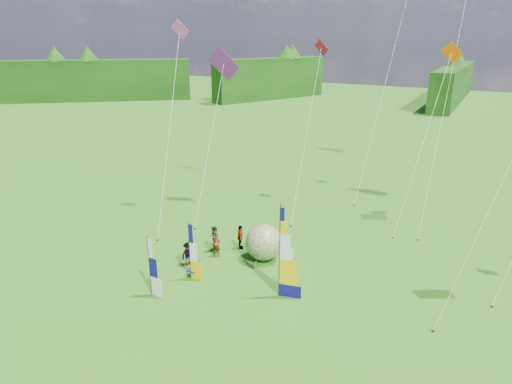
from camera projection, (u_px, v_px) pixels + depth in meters
The scene contains 18 objects.
ground at pixel (235, 321), 22.95m from camera, with size 220.00×220.00×0.00m, color #23780F.
treeline_ring at pixel (234, 250), 21.63m from camera, with size 210.00×210.00×8.00m, color #1E5511, non-canonical shape.
feather_banner_main at pixel (280, 253), 24.32m from camera, with size 1.41×0.10×5.23m, color #0E0A59, non-canonical shape.
side_banner_left at pixel (190, 252), 26.35m from camera, with size 0.98×0.10×3.52m, color #E8B700, non-canonical shape.
side_banner_far at pixel (150, 267), 24.73m from camera, with size 1.02×0.10×3.46m, color white, non-canonical shape.
bol_inflatable at pixel (264, 242), 28.86m from camera, with size 2.34×2.34×2.34m, color navy.
spectator_a at pixel (216, 245), 29.34m from camera, with size 0.57×0.37×1.57m, color #66594C.
spectator_b at pixel (215, 240), 29.92m from camera, with size 0.86×0.42×1.77m, color #66594C.
spectator_c at pixel (188, 254), 28.29m from camera, with size 0.98×0.36×1.52m, color #66594C.
spectator_d at pixel (240, 237), 30.39m from camera, with size 0.97×0.40×1.66m, color #66594C.
camp_chair at pixel (193, 269), 26.95m from camera, with size 0.59×0.59×1.02m, color navy, non-canonical shape.
kite_whale at pixel (448, 87), 33.80m from camera, with size 3.40×15.73×19.79m, color black, non-canonical shape.
kite_rainbow_delta at pixel (209, 128), 34.70m from camera, with size 6.30×11.76×13.67m, color red, non-canonical shape.
kite_parafoil at pixel (502, 171), 21.54m from camera, with size 7.39×10.47×15.11m, color #A70A26, non-canonical shape.
small_kite_red at pixel (307, 126), 35.36m from camera, with size 3.55×10.29×13.74m, color red, non-canonical shape.
small_kite_orange at pixel (424, 135), 32.53m from camera, with size 4.07×9.70×13.66m, color #FE4E00, non-canonical shape.
small_kite_pink at pixel (169, 122), 32.99m from camera, with size 5.34×9.97×15.21m, color #D1498F, non-canonical shape.
small_kite_green at pixel (389, 65), 38.11m from camera, with size 3.81×11.75×22.37m, color green, non-canonical shape.
Camera 1 is at (10.24, -16.62, 13.76)m, focal length 32.00 mm.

